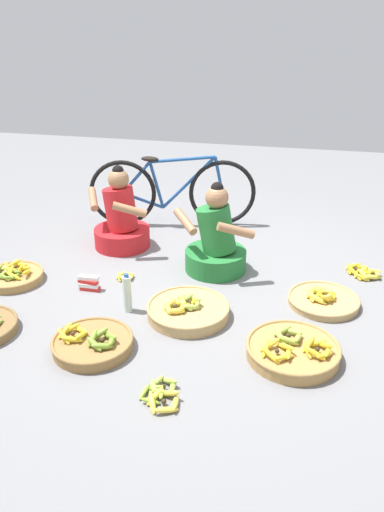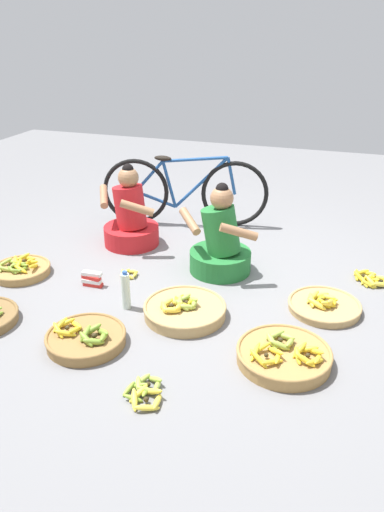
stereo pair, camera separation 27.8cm
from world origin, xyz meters
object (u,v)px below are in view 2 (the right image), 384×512
(loose_bananas_front_center, at_px, (371,279))
(banana_basket_back_left, at_px, (284,355))
(bicycle_leaning, at_px, (185,191))
(water_bottle, at_px, (126,291))
(banana_basket_near_bicycle, at_px, (185,309))
(vendor_woman_behind, at_px, (130,219))
(banana_basket_back_right, at_px, (86,338))
(loose_bananas_mid_right, at_px, (145,392))
(vendor_woman_front, at_px, (220,244))
(packet_carton_stack, at_px, (92,279))
(loose_bananas_mid_left, at_px, (129,274))
(banana_basket_front_left, at_px, (21,269))
(banana_basket_near_vendor, at_px, (324,305))

(loose_bananas_front_center, bearing_deg, banana_basket_back_left, -112.16)
(bicycle_leaning, bearing_deg, water_bottle, -85.52)
(banana_basket_near_bicycle, xyz_separation_m, water_bottle, (-0.45, -0.03, 0.09))
(vendor_woman_behind, xyz_separation_m, banana_basket_near_bicycle, (0.90, -1.06, -0.20))
(banana_basket_back_right, distance_m, loose_bananas_mid_right, 0.66)
(vendor_woman_front, distance_m, packet_carton_stack, 1.09)
(vendor_woman_front, relative_size, loose_bananas_mid_left, 4.85)
(vendor_woman_behind, height_order, loose_bananas_front_center, vendor_woman_behind)
(banana_basket_front_left, bearing_deg, packet_carton_stack, 0.56)
(loose_bananas_mid_right, bearing_deg, loose_bananas_front_center, 56.19)
(banana_basket_near_vendor, distance_m, packet_carton_stack, 1.82)
(banana_basket_back_right, bearing_deg, loose_bananas_mid_left, 98.15)
(loose_bananas_mid_left, distance_m, water_bottle, 0.52)
(bicycle_leaning, distance_m, banana_basket_back_right, 2.25)
(banana_basket_near_vendor, height_order, packet_carton_stack, banana_basket_near_vendor)
(banana_basket_near_vendor, height_order, water_bottle, water_bottle)
(banana_basket_back_right, distance_m, loose_bananas_front_center, 2.33)
(banana_basket_near_bicycle, height_order, loose_bananas_mid_right, banana_basket_near_bicycle)
(banana_basket_near_vendor, relative_size, loose_bananas_mid_left, 3.34)
(vendor_woman_front, xyz_separation_m, loose_bananas_mid_right, (0.01, -1.64, -0.22))
(bicycle_leaning, height_order, packet_carton_stack, bicycle_leaning)
(vendor_woman_front, relative_size, banana_basket_back_left, 1.30)
(vendor_woman_front, bearing_deg, bicycle_leaning, 124.44)
(banana_basket_near_bicycle, height_order, loose_bananas_mid_left, banana_basket_near_bicycle)
(loose_bananas_mid_right, distance_m, packet_carton_stack, 1.40)
(vendor_woman_front, bearing_deg, banana_basket_near_bicycle, -93.76)
(banana_basket_near_vendor, xyz_separation_m, banana_basket_back_left, (-0.19, -0.72, 0.02))
(banana_basket_near_bicycle, bearing_deg, banana_basket_back_right, -133.76)
(banana_basket_back_right, xyz_separation_m, loose_bananas_mid_right, (0.57, -0.34, -0.02))
(loose_bananas_front_center, bearing_deg, banana_basket_near_bicycle, -143.21)
(banana_basket_back_left, bearing_deg, vendor_woman_behind, 140.58)
(banana_basket_back_right, relative_size, banana_basket_near_bicycle, 0.89)
(vendor_woman_behind, relative_size, packet_carton_stack, 4.45)
(banana_basket_back_left, xyz_separation_m, banana_basket_back_right, (-1.27, -0.22, -0.00))
(loose_bananas_mid_left, relative_size, packet_carton_stack, 0.91)
(banana_basket_back_right, distance_m, banana_basket_near_bicycle, 0.73)
(loose_bananas_mid_right, bearing_deg, packet_carton_stack, 130.68)
(water_bottle, bearing_deg, banana_basket_back_right, -96.76)
(bicycle_leaning, xyz_separation_m, loose_bananas_mid_left, (-0.06, -1.26, -0.33))
(banana_basket_near_bicycle, bearing_deg, loose_bananas_front_center, 36.79)
(banana_basket_near_bicycle, bearing_deg, banana_basket_front_left, 172.98)
(bicycle_leaning, height_order, loose_bananas_mid_right, bicycle_leaning)
(banana_basket_near_vendor, bearing_deg, vendor_woman_front, 157.46)
(vendor_woman_front, height_order, water_bottle, vendor_woman_front)
(bicycle_leaning, relative_size, water_bottle, 5.47)
(banana_basket_near_bicycle, relative_size, packet_carton_stack, 3.41)
(bicycle_leaning, height_order, banana_basket_back_right, bicycle_leaning)
(banana_basket_back_right, bearing_deg, bicycle_leaning, 91.95)
(banana_basket_near_bicycle, relative_size, loose_bananas_front_center, 1.94)
(bicycle_leaning, distance_m, banana_basket_back_left, 2.44)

